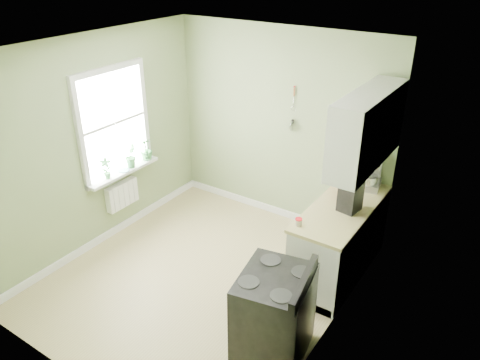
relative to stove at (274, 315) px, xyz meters
The scene contains 21 objects.
floor 1.46m from the stove, 157.95° to the left, with size 3.20×3.60×0.02m, color tan.
ceiling 2.64m from the stove, 157.95° to the left, with size 3.20×3.60×0.02m, color white.
wall_back 2.80m from the stove, 118.76° to the left, with size 3.20×0.02×2.70m, color #889A69.
wall_left 3.07m from the stove, 169.84° to the left, with size 0.02×3.60×2.70m, color #889A69.
wall_right 1.08m from the stove, 57.26° to the left, with size 0.02×3.60×2.70m, color #889A69.
base_cabinets 1.52m from the stove, 89.15° to the left, with size 0.60×1.60×0.87m, color silver.
countertop 1.58m from the stove, 89.52° to the left, with size 0.64×1.60×0.04m, color tan.
upper_cabinets 2.14m from the stove, 84.78° to the left, with size 0.35×1.40×0.80m, color silver.
window 3.17m from the stove, 164.05° to the left, with size 0.06×1.14×1.44m.
window_sill 2.94m from the stove, 163.66° to the left, with size 0.18×1.14×0.04m, color white.
radiator 2.92m from the stove, 164.76° to the left, with size 0.12×0.50×0.35m, color white.
wall_utensils 2.77m from the stove, 115.12° to the left, with size 0.02×0.14×0.58m.
stove is the anchor object (origin of this frame).
stand_mixer 2.26m from the stove, 87.18° to the left, with size 0.27×0.39×0.44m.
kettle 2.07m from the stove, 93.92° to the left, with size 0.20×0.12×0.21m.
coffee_maker 1.61m from the stove, 86.32° to the left, with size 0.24×0.26×0.36m.
red_tray 2.10m from the stove, 94.75° to the left, with size 0.32×0.32×0.02m, color red.
jar 1.04m from the stove, 104.47° to the left, with size 0.08×0.08×0.08m.
plant_a 2.89m from the stove, 169.11° to the left, with size 0.15×0.10×0.29m, color #347138.
plant_b 3.00m from the stove, 160.85° to the left, with size 0.18×0.14×0.32m, color #347138.
plant_c 3.10m from the stove, 155.71° to the left, with size 0.17×0.17×0.30m, color #347138.
Camera 1 is at (2.86, -3.49, 3.58)m, focal length 35.00 mm.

